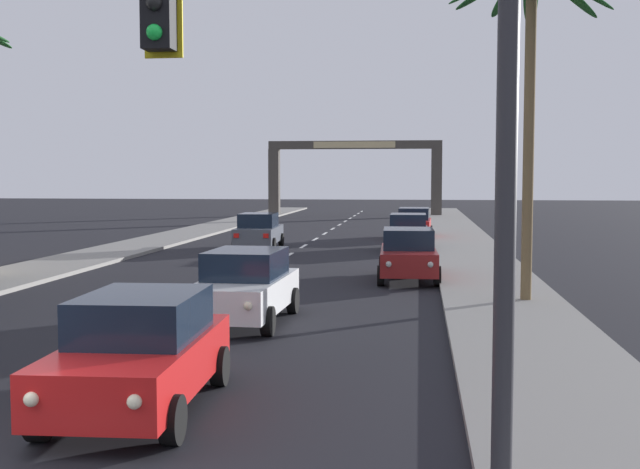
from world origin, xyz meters
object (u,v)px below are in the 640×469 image
Objects in this scene: sedan_oncoming_far at (259,231)px; town_gateway_arch at (354,167)px; palm_right_second at (531,31)px; traffic_signal_mast at (165,50)px; sedan_parked_nearest_kerb at (408,254)px; sedan_parked_far_kerb at (408,232)px; sedan_third_in_queue at (245,286)px; sedan_parked_mid_kerb at (414,223)px; sedan_lead_at_stop_bar at (141,351)px.

town_gateway_arch reaches higher than sedan_oncoming_far.
sedan_oncoming_far is 19.21m from palm_right_second.
traffic_signal_mast is at bearing -87.25° from town_gateway_arch.
traffic_signal_mast is 14.33m from palm_right_second.
sedan_parked_nearest_kerb is 1.01× the size of sedan_parked_far_kerb.
sedan_oncoming_far is at bearing 99.62° from traffic_signal_mast.
sedan_third_in_queue is at bearing -114.29° from sedan_parked_nearest_kerb.
sedan_parked_mid_kerb is (3.70, 25.73, 0.00)m from sedan_third_in_queue.
palm_right_second reaches higher than sedan_parked_mid_kerb.
town_gateway_arch is (-5.30, 24.74, 3.37)m from sedan_parked_mid_kerb.
sedan_oncoming_far is 0.30× the size of town_gateway_arch.
sedan_lead_at_stop_bar is at bearing -103.66° from sedan_parked_nearest_kerb.
traffic_signal_mast is at bearing -97.56° from sedan_parked_nearest_kerb.
sedan_lead_at_stop_bar is at bearing 116.05° from traffic_signal_mast.
palm_right_second is (3.15, -4.60, 6.25)m from sedan_parked_nearest_kerb.
sedan_oncoming_far is 32.25m from town_gateway_arch.
sedan_parked_far_kerb is at bearing -91.78° from sedan_parked_mid_kerb.
sedan_third_in_queue is 18.89m from sedan_parked_far_kerb.
sedan_parked_mid_kerb is at bearing 45.45° from sedan_oncoming_far.
sedan_oncoming_far is 0.49× the size of palm_right_second.
sedan_parked_far_kerb is at bearing 90.84° from sedan_parked_nearest_kerb.
sedan_parked_far_kerb is at bearing 0.89° from sedan_oncoming_far.
sedan_lead_at_stop_bar and sedan_parked_nearest_kerb have the same top height.
sedan_lead_at_stop_bar is 13.87m from palm_right_second.
traffic_signal_mast is 60.11m from town_gateway_arch.
town_gateway_arch is at bearing 91.81° from sedan_third_in_queue.
town_gateway_arch is (-1.59, 57.38, 3.37)m from sedan_lead_at_stop_bar.
sedan_parked_far_kerb is at bearing -80.97° from town_gateway_arch.
traffic_signal_mast is 2.44× the size of sedan_parked_nearest_kerb.
sedan_parked_mid_kerb is at bearing 88.22° from sedan_parked_far_kerb.
sedan_lead_at_stop_bar is at bearing -123.21° from palm_right_second.
sedan_oncoming_far is 1.01× the size of sedan_parked_far_kerb.
palm_right_second is (5.48, 13.02, 2.41)m from traffic_signal_mast.
sedan_oncoming_far is at bearing -134.55° from sedan_parked_mid_kerb.
sedan_parked_mid_kerb is at bearing -77.92° from town_gateway_arch.
sedan_parked_nearest_kerb is at bearing -89.16° from sedan_parked_far_kerb.
sedan_lead_at_stop_bar is 1.00× the size of sedan_oncoming_far.
sedan_third_in_queue is at bearing 97.73° from traffic_signal_mast.
sedan_parked_far_kerb is (6.94, 0.11, 0.00)m from sedan_oncoming_far.
sedan_lead_at_stop_bar is 1.01× the size of sedan_parked_far_kerb.
sedan_lead_at_stop_bar is at bearing -82.25° from sedan_oncoming_far.
traffic_signal_mast is 35.59m from sedan_parked_mid_kerb.
sedan_parked_nearest_kerb is (2.34, 17.62, -3.84)m from traffic_signal_mast.
palm_right_second is at bearing 56.79° from sedan_lead_at_stop_bar.
traffic_signal_mast is at bearing -63.95° from sedan_lead_at_stop_bar.
traffic_signal_mast is 1.19× the size of palm_right_second.
traffic_signal_mast is 2.46× the size of sedan_parked_far_kerb.
sedan_third_in_queue and sedan_parked_mid_kerb have the same top height.
sedan_third_in_queue is at bearing -88.19° from town_gateway_arch.
sedan_third_in_queue is 0.49× the size of palm_right_second.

